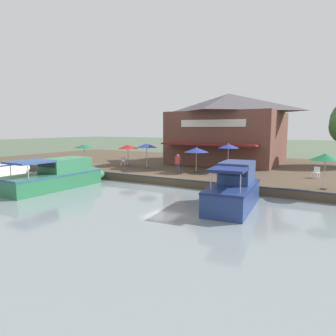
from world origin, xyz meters
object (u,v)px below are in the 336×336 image
(patio_umbrella_back_row, at_px, (326,157))
(cafe_chair_beside_entrance, at_px, (316,172))
(patio_umbrella_mid_patio_right, at_px, (196,150))
(motorboat_distant_upstream, at_px, (62,176))
(cafe_chair_facing_river, at_px, (123,161))
(motorboat_fourth_along, at_px, (235,189))
(patio_umbrella_by_entrance, at_px, (228,146))
(person_at_quay_edge, at_px, (178,161))
(mooring_post, at_px, (87,166))
(patio_umbrella_near_quay_edge, at_px, (128,147))
(patio_umbrella_mid_patio_left, at_px, (84,146))
(patio_umbrella_far_corner, at_px, (147,146))
(waterfront_restaurant, at_px, (228,128))
(cafe_chair_under_first_umbrella, at_px, (85,163))

(patio_umbrella_back_row, distance_m, cafe_chair_beside_entrance, 4.97)
(patio_umbrella_mid_patio_right, relative_size, motorboat_distant_upstream, 0.26)
(cafe_chair_facing_river, bearing_deg, motorboat_fourth_along, 60.22)
(patio_umbrella_by_entrance, xyz_separation_m, patio_umbrella_back_row, (4.15, 7.62, -0.25))
(patio_umbrella_mid_patio_right, distance_m, cafe_chair_beside_entrance, 9.58)
(cafe_chair_facing_river, xyz_separation_m, cafe_chair_beside_entrance, (-0.99, 18.02, 0.00))
(patio_umbrella_back_row, height_order, person_at_quay_edge, patio_umbrella_back_row)
(motorboat_distant_upstream, xyz_separation_m, mooring_post, (-4.47, -1.81, 0.13))
(patio_umbrella_mid_patio_right, height_order, cafe_chair_facing_river, patio_umbrella_mid_patio_right)
(patio_umbrella_by_entrance, bearing_deg, patio_umbrella_mid_patio_right, -58.98)
(patio_umbrella_near_quay_edge, bearing_deg, mooring_post, -11.84)
(patio_umbrella_back_row, relative_size, mooring_post, 2.77)
(person_at_quay_edge, bearing_deg, patio_umbrella_mid_patio_right, 133.52)
(patio_umbrella_near_quay_edge, bearing_deg, motorboat_fourth_along, 59.32)
(patio_umbrella_mid_patio_left, bearing_deg, person_at_quay_edge, 95.60)
(patio_umbrella_mid_patio_left, distance_m, motorboat_fourth_along, 17.77)
(patio_umbrella_far_corner, height_order, cafe_chair_facing_river, patio_umbrella_far_corner)
(waterfront_restaurant, bearing_deg, person_at_quay_edge, -5.35)
(patio_umbrella_by_entrance, relative_size, cafe_chair_under_first_umbrella, 2.97)
(cafe_chair_beside_entrance, bearing_deg, patio_umbrella_near_quay_edge, -86.21)
(motorboat_distant_upstream, bearing_deg, patio_umbrella_mid_patio_left, -147.79)
(cafe_chair_under_first_umbrella, bearing_deg, patio_umbrella_back_row, 90.20)
(patio_umbrella_near_quay_edge, xyz_separation_m, cafe_chair_beside_entrance, (-1.14, 17.24, -1.49))
(patio_umbrella_back_row, distance_m, motorboat_fourth_along, 6.48)
(cafe_chair_beside_entrance, bearing_deg, patio_umbrella_mid_patio_left, -78.72)
(motorboat_fourth_along, bearing_deg, mooring_post, -103.09)
(patio_umbrella_near_quay_edge, xyz_separation_m, person_at_quay_edge, (1.95, 6.78, -0.96))
(patio_umbrella_near_quay_edge, bearing_deg, cafe_chair_facing_river, -101.17)
(patio_umbrella_mid_patio_right, relative_size, motorboat_fourth_along, 0.34)
(waterfront_restaurant, bearing_deg, patio_umbrella_mid_patio_right, 1.60)
(patio_umbrella_back_row, distance_m, cafe_chair_facing_river, 19.17)
(patio_umbrella_mid_patio_right, bearing_deg, patio_umbrella_far_corner, -93.89)
(patio_umbrella_by_entrance, height_order, mooring_post, patio_umbrella_by_entrance)
(cafe_chair_facing_river, distance_m, motorboat_fourth_along, 16.75)
(patio_umbrella_near_quay_edge, xyz_separation_m, motorboat_fourth_along, (8.17, 13.76, -1.56))
(mooring_post, bearing_deg, patio_umbrella_mid_patio_right, 113.65)
(patio_umbrella_back_row, distance_m, patio_umbrella_mid_patio_left, 21.12)
(patio_umbrella_far_corner, distance_m, motorboat_distant_upstream, 9.14)
(cafe_chair_under_first_umbrella, height_order, mooring_post, cafe_chair_under_first_umbrella)
(person_at_quay_edge, bearing_deg, motorboat_fourth_along, 48.33)
(cafe_chair_under_first_umbrella, bearing_deg, mooring_post, 51.51)
(patio_umbrella_back_row, relative_size, cafe_chair_under_first_umbrella, 2.70)
(patio_umbrella_far_corner, distance_m, person_at_quay_edge, 4.60)
(waterfront_restaurant, xyz_separation_m, motorboat_distant_upstream, (17.44, -6.91, -3.59))
(patio_umbrella_far_corner, relative_size, patio_umbrella_mid_patio_right, 1.10)
(patio_umbrella_mid_patio_right, height_order, cafe_chair_under_first_umbrella, patio_umbrella_mid_patio_right)
(patio_umbrella_near_quay_edge, xyz_separation_m, cafe_chair_facing_river, (-0.15, -0.77, -1.49))
(patio_umbrella_back_row, xyz_separation_m, patio_umbrella_near_quay_edge, (-3.52, -17.98, -0.07))
(patio_umbrella_mid_patio_right, bearing_deg, patio_umbrella_by_entrance, 121.02)
(patio_umbrella_mid_patio_left, bearing_deg, waterfront_restaurant, 135.75)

